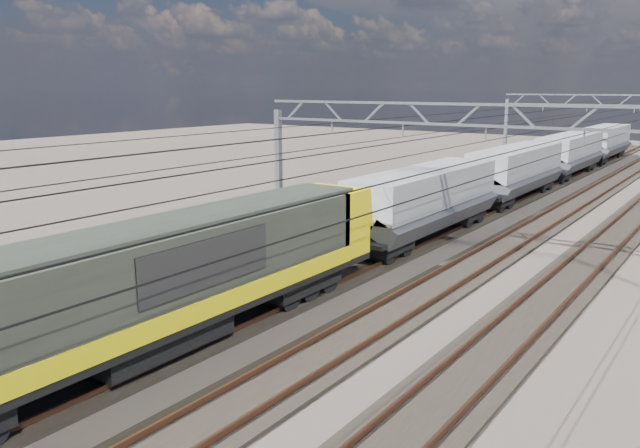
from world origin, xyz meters
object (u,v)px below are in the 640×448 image
Objects in this scene: catenary_gantry_mid at (441,174)px; hopper_wagon_mid at (516,169)px; locomotive at (150,283)px; hopper_wagon_third at (570,152)px; catenary_gantry_far at (608,130)px; hopper_wagon_fourth at (605,140)px; hopper_wagon_lead at (425,198)px.

catenary_gantry_mid is 1.53× the size of hopper_wagon_mid.
catenary_gantry_mid is 15.27m from locomotive.
locomotive is 46.10m from hopper_wagon_third.
hopper_wagon_mid is (-0.00, 31.90, -0.09)m from locomotive.
hopper_wagon_third is at bearing 93.69° from catenary_gantry_mid.
hopper_wagon_mid is at bearing -95.96° from catenary_gantry_far.
hopper_wagon_fourth is at bearing 90.00° from locomotive.
hopper_wagon_lead is at bearing -90.00° from hopper_wagon_third.
hopper_wagon_fourth is (0.00, 14.20, 0.00)m from hopper_wagon_third.
hopper_wagon_third is at bearing -90.00° from hopper_wagon_fourth.
catenary_gantry_far is 1.53× the size of hopper_wagon_mid.
hopper_wagon_lead is (-0.00, 17.70, -0.09)m from locomotive.
catenary_gantry_far is 1.53× the size of hopper_wagon_fourth.
catenary_gantry_mid is at bearing -87.47° from hopper_wagon_fourth.
locomotive is 31.90m from hopper_wagon_mid.
hopper_wagon_mid is (-2.00, 16.84, -1.67)m from catenary_gantry_mid.
hopper_wagon_lead and hopper_wagon_mid have the same top height.
catenary_gantry_far reaches higher than hopper_wagon_lead.
catenary_gantry_mid is at bearing 82.43° from locomotive.
locomotive is (-2.00, -51.06, -1.58)m from catenary_gantry_far.
catenary_gantry_mid is 1.00× the size of catenary_gantry_far.
catenary_gantry_far is 5.61m from hopper_wagon_third.
hopper_wagon_mid is 28.40m from hopper_wagon_fourth.
locomotive reaches higher than hopper_wagon_third.
hopper_wagon_mid is 14.20m from hopper_wagon_third.
catenary_gantry_mid is at bearing -83.23° from hopper_wagon_mid.
hopper_wagon_lead is 42.60m from hopper_wagon_fourth.
hopper_wagon_third is 14.20m from hopper_wagon_fourth.
hopper_wagon_fourth is (-0.00, 60.30, -0.09)m from locomotive.
catenary_gantry_far is 1.53× the size of hopper_wagon_lead.
hopper_wagon_third is (-0.00, 46.10, -0.09)m from locomotive.
locomotive is at bearing -97.57° from catenary_gantry_mid.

